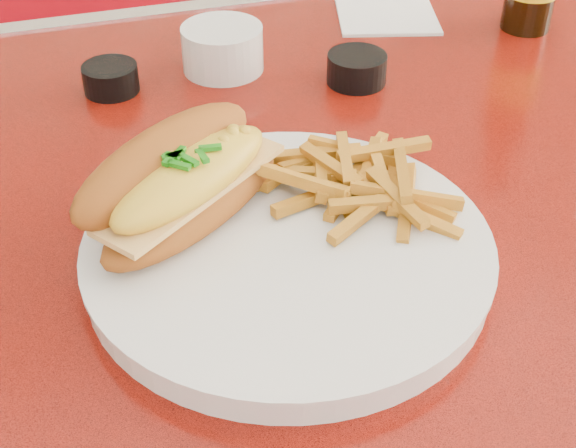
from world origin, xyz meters
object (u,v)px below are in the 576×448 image
object	(u,v)px
mac_hoagie	(183,181)
sauce_cup_left	(111,77)
booth_bench_far	(203,151)
gravy_ramekin	(222,47)
diner_table	(354,294)
fork	(333,215)
sauce_cup_right	(357,67)
dinner_plate	(288,252)

from	to	relation	value
mac_hoagie	sauce_cup_left	distance (m)	0.27
booth_bench_far	gravy_ramekin	xyz separation A→B (m)	(-0.08, -0.59, 0.51)
booth_bench_far	mac_hoagie	bearing A→B (deg)	-101.36
booth_bench_far	sauce_cup_left	xyz separation A→B (m)	(-0.20, -0.60, 0.50)
diner_table	gravy_ramekin	size ratio (longest dim) A/B	12.66
fork	sauce_cup_right	bearing A→B (deg)	-43.11
diner_table	dinner_plate	size ratio (longest dim) A/B	3.54
gravy_ramekin	sauce_cup_right	size ratio (longest dim) A/B	1.31
booth_bench_far	sauce_cup_left	distance (m)	0.81
mac_hoagie	sauce_cup_left	xyz separation A→B (m)	(-0.03, 0.27, -0.04)
mac_hoagie	gravy_ramekin	distance (m)	0.30
sauce_cup_right	gravy_ramekin	bearing A→B (deg)	150.76
dinner_plate	gravy_ramekin	bearing A→B (deg)	84.76
diner_table	dinner_plate	distance (m)	0.23
diner_table	sauce_cup_left	distance (m)	0.34
fork	sauce_cup_left	bearing A→B (deg)	6.94
booth_bench_far	sauce_cup_right	world-z (taller)	booth_bench_far
gravy_ramekin	sauce_cup_left	xyz separation A→B (m)	(-0.12, -0.01, -0.01)
dinner_plate	diner_table	bearing A→B (deg)	46.45
mac_hoagie	sauce_cup_left	world-z (taller)	mac_hoagie
dinner_plate	mac_hoagie	xyz separation A→B (m)	(-0.07, 0.05, 0.04)
dinner_plate	sauce_cup_left	distance (m)	0.34
booth_bench_far	sauce_cup_right	bearing A→B (deg)	-85.51
sauce_cup_left	booth_bench_far	bearing A→B (deg)	71.60
diner_table	gravy_ramekin	bearing A→B (deg)	108.93
dinner_plate	sauce_cup_left	size ratio (longest dim) A/B	5.28
sauce_cup_right	diner_table	bearing A→B (deg)	-108.96
sauce_cup_left	sauce_cup_right	distance (m)	0.26
dinner_plate	gravy_ramekin	world-z (taller)	gravy_ramekin
gravy_ramekin	sauce_cup_left	size ratio (longest dim) A/B	1.48
mac_hoagie	sauce_cup_right	world-z (taller)	mac_hoagie
gravy_ramekin	sauce_cup_right	xyz separation A→B (m)	(0.13, -0.07, -0.01)
mac_hoagie	sauce_cup_right	bearing A→B (deg)	6.21
fork	sauce_cup_left	xyz separation A→B (m)	(-0.14, 0.30, -0.01)
booth_bench_far	sauce_cup_left	size ratio (longest dim) A/B	18.26
dinner_plate	fork	xyz separation A→B (m)	(0.04, 0.02, 0.01)
sauce_cup_left	sauce_cup_right	size ratio (longest dim) A/B	0.89
mac_hoagie	sauce_cup_right	distance (m)	0.31
booth_bench_far	dinner_plate	size ratio (longest dim) A/B	3.46
diner_table	mac_hoagie	distance (m)	0.29
sauce_cup_left	dinner_plate	bearing A→B (deg)	-73.94
fork	mac_hoagie	bearing A→B (deg)	56.42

